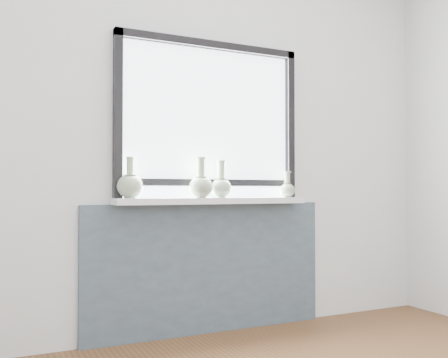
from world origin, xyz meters
name	(u,v)px	position (x,y,z in m)	size (l,w,h in m)	color
back_wall	(208,139)	(0.00, 1.81, 1.30)	(3.60, 0.02, 2.60)	silver
apron_panel	(209,268)	(0.00, 1.78, 0.43)	(1.70, 0.03, 0.86)	#4B5D68
windowsill	(214,201)	(0.00, 1.71, 0.88)	(1.32, 0.18, 0.04)	white
window	(210,117)	(0.00, 1.77, 1.44)	(1.30, 0.06, 1.05)	black
vase_a	(130,185)	(-0.56, 1.71, 0.98)	(0.16, 0.16, 0.25)	#A1B795
vase_b	(201,185)	(-0.10, 1.68, 0.98)	(0.15, 0.15, 0.26)	#A1B795
vase_c	(221,186)	(0.06, 1.72, 0.98)	(0.14, 0.14, 0.25)	#A1B795
vase_d	(287,188)	(0.56, 1.69, 0.96)	(0.11, 0.11, 0.18)	#A1B795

